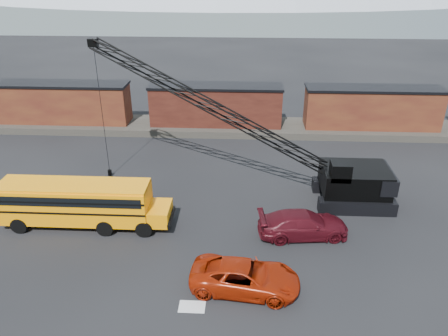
# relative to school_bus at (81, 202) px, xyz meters

# --- Properties ---
(ground) EXTENTS (160.00, 160.00, 0.00)m
(ground) POSITION_rel_school_bus_xyz_m (7.86, -3.41, -1.79)
(ground) COLOR black
(ground) RESTS_ON ground
(gravel_berm) EXTENTS (120.00, 5.00, 0.70)m
(gravel_berm) POSITION_rel_school_bus_xyz_m (7.86, 18.59, -1.44)
(gravel_berm) COLOR #46413A
(gravel_berm) RESTS_ON ground
(boxcar_west_near) EXTENTS (13.70, 3.10, 4.17)m
(boxcar_west_near) POSITION_rel_school_bus_xyz_m (-8.14, 18.59, 0.97)
(boxcar_west_near) COLOR #441713
(boxcar_west_near) RESTS_ON gravel_berm
(boxcar_mid) EXTENTS (13.70, 3.10, 4.17)m
(boxcar_mid) POSITION_rel_school_bus_xyz_m (7.86, 18.59, 0.97)
(boxcar_mid) COLOR #4C1E15
(boxcar_mid) RESTS_ON gravel_berm
(boxcar_east_near) EXTENTS (13.70, 3.10, 4.17)m
(boxcar_east_near) POSITION_rel_school_bus_xyz_m (23.86, 18.59, 0.97)
(boxcar_east_near) COLOR #441713
(boxcar_east_near) RESTS_ON gravel_berm
(snow_patch) EXTENTS (1.40, 0.90, 0.02)m
(snow_patch) POSITION_rel_school_bus_xyz_m (8.36, -7.41, -1.78)
(snow_patch) COLOR silver
(snow_patch) RESTS_ON ground
(school_bus) EXTENTS (11.65, 2.65, 3.19)m
(school_bus) POSITION_rel_school_bus_xyz_m (0.00, 0.00, 0.00)
(school_bus) COLOR #FF9305
(school_bus) RESTS_ON ground
(red_pickup) EXTENTS (6.31, 3.44, 1.68)m
(red_pickup) POSITION_rel_school_bus_xyz_m (11.15, -5.87, -0.95)
(red_pickup) COLOR #9E1F07
(red_pickup) RESTS_ON ground
(maroon_suv) EXTENTS (6.16, 3.09, 1.72)m
(maroon_suv) POSITION_rel_school_bus_xyz_m (14.91, -0.49, -0.93)
(maroon_suv) COLOR #470C15
(maroon_suv) RESTS_ON ground
(crawler_crane) EXTENTS (22.68, 5.76, 11.49)m
(crawler_crane) POSITION_rel_school_bus_xyz_m (9.07, 5.77, 4.64)
(crawler_crane) COLOR black
(crawler_crane) RESTS_ON ground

